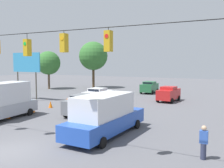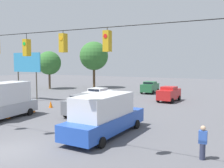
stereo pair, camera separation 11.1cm
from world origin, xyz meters
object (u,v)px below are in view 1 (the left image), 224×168
(pedestrian, at_px, (204,142))
(overhead_signal_span, at_px, (28,64))
(traffic_cone_farthest, at_px, (93,95))
(sedan_grey_withflow_mid, at_px, (83,104))
(traffic_cone_nearest, at_px, (8,114))
(sedan_white_withflow_far, at_px, (98,95))
(box_truck_blue_crossing_near, at_px, (105,115))
(traffic_cone_third, at_px, (50,104))
(traffic_cone_fourth, at_px, (67,101))
(traffic_cone_fifth, at_px, (83,98))
(sedan_green_withflow_deep, at_px, (149,87))
(tree_horizon_right, at_px, (49,63))
(sedan_red_oncoming_deep, at_px, (169,94))
(roadside_billboard, at_px, (26,65))
(box_truck_silver_parked_shoulder, at_px, (4,101))
(traffic_cone_second, at_px, (33,108))
(tree_horizon_left, at_px, (93,56))

(pedestrian, bearing_deg, overhead_signal_span, 13.59)
(traffic_cone_farthest, bearing_deg, sedan_grey_withflow_mid, 117.23)
(overhead_signal_span, xyz_separation_m, traffic_cone_nearest, (6.95, -4.17, -4.39))
(overhead_signal_span, relative_size, sedan_white_withflow_far, 5.59)
(box_truck_blue_crossing_near, bearing_deg, traffic_cone_third, -31.30)
(box_truck_blue_crossing_near, height_order, traffic_cone_farthest, box_truck_blue_crossing_near)
(traffic_cone_fourth, distance_m, pedestrian, 19.78)
(overhead_signal_span, bearing_deg, traffic_cone_farthest, -68.89)
(overhead_signal_span, xyz_separation_m, pedestrian, (-9.49, -2.29, -3.89))
(traffic_cone_fifth, bearing_deg, overhead_signal_span, 113.84)
(sedan_green_withflow_deep, relative_size, sedan_grey_withflow_mid, 0.96)
(overhead_signal_span, height_order, traffic_cone_nearest, overhead_signal_span)
(overhead_signal_span, distance_m, sedan_white_withflow_far, 15.89)
(box_truck_blue_crossing_near, relative_size, sedan_grey_withflow_mid, 1.67)
(box_truck_blue_crossing_near, height_order, traffic_cone_fourth, box_truck_blue_crossing_near)
(box_truck_blue_crossing_near, distance_m, sedan_white_withflow_far, 13.29)
(sedan_white_withflow_far, relative_size, traffic_cone_nearest, 5.51)
(box_truck_blue_crossing_near, xyz_separation_m, sedan_white_withflow_far, (7.25, -11.14, -0.42))
(box_truck_blue_crossing_near, height_order, tree_horizon_right, tree_horizon_right)
(sedan_red_oncoming_deep, bearing_deg, traffic_cone_fourth, 35.68)
(traffic_cone_fourth, bearing_deg, pedestrian, 147.58)
(traffic_cone_nearest, bearing_deg, traffic_cone_fifth, -89.81)
(overhead_signal_span, xyz_separation_m, traffic_cone_fourth, (7.21, -12.90, -4.39))
(sedan_grey_withflow_mid, relative_size, roadside_billboard, 0.73)
(traffic_cone_third, relative_size, traffic_cone_fifth, 1.00)
(sedan_green_withflow_deep, bearing_deg, overhead_signal_span, 94.09)
(box_truck_silver_parked_shoulder, distance_m, sedan_red_oncoming_deep, 19.17)
(sedan_red_oncoming_deep, distance_m, roadside_billboard, 18.60)
(traffic_cone_third, relative_size, pedestrian, 0.43)
(tree_horizon_right, bearing_deg, overhead_signal_span, 129.69)
(roadside_billboard, relative_size, tree_horizon_right, 0.88)
(box_truck_silver_parked_shoulder, distance_m, traffic_cone_fourth, 8.96)
(box_truck_blue_crossing_near, xyz_separation_m, sedan_red_oncoming_deep, (0.06, -16.51, -0.39))
(tree_horizon_right, bearing_deg, traffic_cone_nearest, 123.51)
(tree_horizon_right, bearing_deg, sedan_red_oncoming_deep, 168.79)
(box_truck_blue_crossing_near, height_order, box_truck_silver_parked_shoulder, box_truck_silver_parked_shoulder)
(traffic_cone_second, xyz_separation_m, traffic_cone_fourth, (0.18, -5.68, 0.00))
(overhead_signal_span, xyz_separation_m, tree_horizon_right, (20.68, -24.92, 0.04))
(sedan_grey_withflow_mid, height_order, tree_horizon_left, tree_horizon_left)
(sedan_green_withflow_deep, height_order, traffic_cone_fifth, sedan_green_withflow_deep)
(overhead_signal_span, relative_size, box_truck_silver_parked_shoulder, 3.48)
(traffic_cone_second, height_order, traffic_cone_fifth, same)
(box_truck_silver_parked_shoulder, relative_size, traffic_cone_nearest, 8.87)
(box_truck_silver_parked_shoulder, xyz_separation_m, traffic_cone_second, (-0.18, -3.20, -1.16))
(box_truck_silver_parked_shoulder, height_order, sedan_red_oncoming_deep, box_truck_silver_parked_shoulder)
(traffic_cone_third, distance_m, traffic_cone_fourth, 2.95)
(traffic_cone_second, bearing_deg, box_truck_blue_crossing_near, 160.86)
(box_truck_blue_crossing_near, xyz_separation_m, tree_horizon_right, (23.75, -21.21, 3.42))
(sedan_grey_withflow_mid, bearing_deg, overhead_signal_span, 102.91)
(traffic_cone_fourth, relative_size, traffic_cone_fifth, 1.00)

